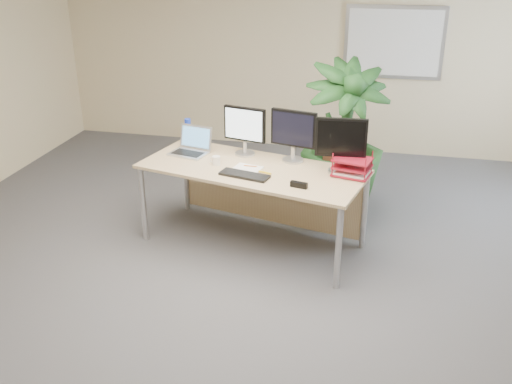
% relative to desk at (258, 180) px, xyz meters
% --- Properties ---
extents(floor, '(8.00, 8.00, 0.00)m').
position_rel_desk_xyz_m(floor, '(0.01, -1.10, -0.64)').
color(floor, '#48484D').
rests_on(floor, ground).
extents(back_wall, '(7.00, 0.04, 2.70)m').
position_rel_desk_xyz_m(back_wall, '(0.01, 2.90, 0.71)').
color(back_wall, beige).
rests_on(back_wall, floor).
extents(whiteboard, '(1.30, 0.04, 0.95)m').
position_rel_desk_xyz_m(whiteboard, '(1.21, 2.86, 0.91)').
color(whiteboard, '#B3B3B8').
rests_on(whiteboard, back_wall).
extents(desk, '(2.28, 1.36, 0.82)m').
position_rel_desk_xyz_m(desk, '(0.00, 0.00, 0.00)').
color(desk, tan).
rests_on(desk, floor).
extents(floor_plant, '(1.11, 1.11, 1.50)m').
position_rel_desk_xyz_m(floor_plant, '(0.76, 0.62, 0.11)').
color(floor_plant, '#153B18').
rests_on(floor_plant, floor).
extents(monitor_left, '(0.44, 0.20, 0.49)m').
position_rel_desk_xyz_m(monitor_left, '(-0.18, 0.22, 0.46)').
color(monitor_left, '#B2B2B7').
rests_on(monitor_left, desk).
extents(monitor_right, '(0.45, 0.21, 0.51)m').
position_rel_desk_xyz_m(monitor_right, '(0.32, 0.14, 0.47)').
color(monitor_right, '#B2B2B7').
rests_on(monitor_right, desk).
extents(monitor_dark, '(0.47, 0.21, 0.52)m').
position_rel_desk_xyz_m(monitor_dark, '(0.79, -0.06, 0.47)').
color(monitor_dark, '#B2B2B7').
rests_on(monitor_dark, desk).
extents(laptop, '(0.42, 0.39, 0.26)m').
position_rel_desk_xyz_m(laptop, '(-0.72, 0.15, 0.24)').
color(laptop, '#BABABF').
rests_on(laptop, desk).
extents(keyboard, '(0.49, 0.26, 0.03)m').
position_rel_desk_xyz_m(keyboard, '(-0.05, -0.35, 0.19)').
color(keyboard, black).
rests_on(keyboard, desk).
extents(coffee_mug, '(0.11, 0.08, 0.09)m').
position_rel_desk_xyz_m(coffee_mug, '(-0.38, -0.12, 0.22)').
color(coffee_mug, white).
rests_on(coffee_mug, desk).
extents(spiral_notebook, '(0.30, 0.25, 0.01)m').
position_rel_desk_xyz_m(spiral_notebook, '(-0.06, -0.16, 0.18)').
color(spiral_notebook, white).
rests_on(spiral_notebook, desk).
extents(orange_pen, '(0.13, 0.01, 0.01)m').
position_rel_desk_xyz_m(orange_pen, '(-0.04, -0.12, 0.19)').
color(orange_pen, orange).
rests_on(orange_pen, spiral_notebook).
extents(yellow_highlighter, '(0.13, 0.05, 0.02)m').
position_rel_desk_xyz_m(yellow_highlighter, '(0.12, -0.23, 0.18)').
color(yellow_highlighter, yellow).
rests_on(yellow_highlighter, desk).
extents(water_bottle, '(0.07, 0.07, 0.27)m').
position_rel_desk_xyz_m(water_bottle, '(-0.84, 0.41, 0.30)').
color(water_bottle, silver).
rests_on(water_bottle, desk).
extents(letter_tray, '(0.38, 0.32, 0.16)m').
position_rel_desk_xyz_m(letter_tray, '(0.91, -0.11, 0.25)').
color(letter_tray, maroon).
rests_on(letter_tray, desk).
extents(stapler, '(0.16, 0.08, 0.05)m').
position_rel_desk_xyz_m(stapler, '(0.48, -0.49, 0.20)').
color(stapler, black).
rests_on(stapler, desk).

